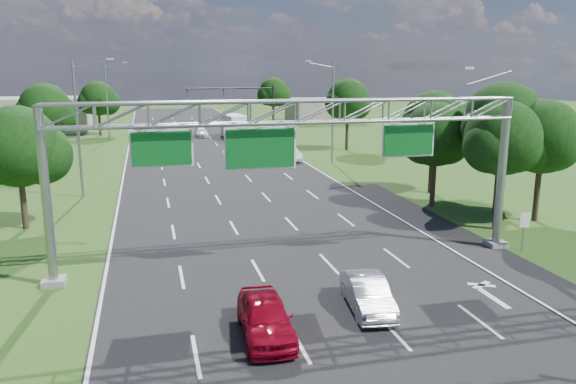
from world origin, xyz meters
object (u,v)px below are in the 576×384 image
object	(u,v)px
red_coupe	(265,317)
box_truck	(235,128)
regulatory_sign	(524,223)
traffic_signal	(248,99)
silver_sedan	(367,294)
sign_gantry	(298,125)

from	to	relation	value
red_coupe	box_truck	world-z (taller)	box_truck
regulatory_sign	traffic_signal	bearing A→B (deg)	95.20
regulatory_sign	silver_sedan	xyz separation A→B (m)	(-10.78, -4.89, -0.83)
regulatory_sign	traffic_signal	size ratio (longest dim) A/B	0.17
red_coupe	silver_sedan	xyz separation A→B (m)	(4.44, 1.24, -0.08)
silver_sedan	regulatory_sign	bearing A→B (deg)	31.67
sign_gantry	silver_sedan	size ratio (longest dim) A/B	5.68
traffic_signal	red_coupe	bearing A→B (deg)	-99.71
traffic_signal	box_truck	bearing A→B (deg)	-127.22
sign_gantry	red_coupe	xyz separation A→B (m)	(-3.15, -7.15, -6.13)
traffic_signal	silver_sedan	xyz separation A→B (m)	(-5.86, -58.91, -4.49)
red_coupe	sign_gantry	bearing A→B (deg)	69.21
red_coupe	box_truck	size ratio (longest dim) A/B	0.53
sign_gantry	box_truck	xyz separation A→B (m)	(4.72, 49.80, -5.39)
silver_sedan	box_truck	distance (m)	55.82
traffic_signal	silver_sedan	distance (m)	59.37
sign_gantry	regulatory_sign	distance (m)	13.25
traffic_signal	silver_sedan	world-z (taller)	traffic_signal
traffic_signal	red_coupe	xyz separation A→B (m)	(-10.30, -60.15, -4.41)
red_coupe	silver_sedan	size ratio (longest dim) A/B	1.08
red_coupe	silver_sedan	distance (m)	4.61
regulatory_sign	box_truck	distance (m)	51.35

